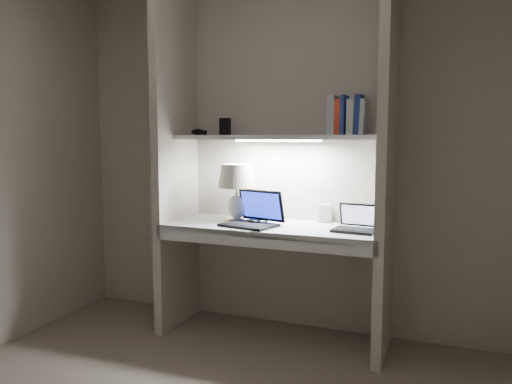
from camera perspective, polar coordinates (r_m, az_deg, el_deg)
The scene contains 17 objects.
back_wall at distance 3.54m, azimuth 3.44°, elevation 4.64°, with size 3.20×0.01×2.50m, color beige.
alcove_panel_left at distance 3.59m, azimuth -9.15°, elevation 4.60°, with size 0.06×0.55×2.50m, color beige.
alcove_panel_right at distance 3.11m, azimuth 14.76°, elevation 4.23°, with size 0.06×0.55×2.50m, color beige.
desk at distance 3.33m, azimuth 1.92°, elevation -4.11°, with size 1.40×0.55×0.04m, color white.
desk_apron at distance 3.10m, azimuth 0.30°, elevation -5.47°, with size 1.46×0.03×0.10m, color silver.
shelf at distance 3.37m, azimuth 2.50°, elevation 6.27°, with size 1.40×0.36×0.03m, color silver.
strip_light at distance 3.37m, azimuth 2.49°, elevation 5.89°, with size 0.60×0.04×0.01m, color white.
table_lamp at distance 3.46m, azimuth -2.19°, elevation 1.08°, with size 0.27×0.27×0.40m.
laptop_main at distance 3.30m, azimuth -0.28°, elevation -2.92°, with size 0.40×0.37×0.23m.
laptop_netbook at distance 3.17m, azimuth 11.39°, elevation -3.69°, with size 0.28×0.25×0.17m.
speaker at distance 3.45m, azimuth 7.91°, elevation -2.42°, with size 0.09×0.06×0.13m, color silver.
mouse at distance 3.33m, azimuth -0.33°, elevation -3.43°, with size 0.11×0.07×0.04m, color black.
cable_coil at distance 3.43m, azimuth 0.48°, elevation -3.34°, with size 0.11×0.11×0.01m, color black.
sticky_note at distance 3.53m, azimuth -3.20°, elevation -3.18°, with size 0.06×0.06×0.00m, color gold.
book_row at distance 3.36m, azimuth 10.40°, elevation 8.51°, with size 0.24×0.17×0.26m.
shelf_box at distance 3.58m, azimuth -3.56°, elevation 7.47°, with size 0.07×0.05×0.12m, color black.
shelf_gadget at distance 3.63m, azimuth -6.67°, elevation 6.83°, with size 0.10×0.07×0.04m, color black.
Camera 1 is at (1.09, -1.86, 1.35)m, focal length 35.00 mm.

